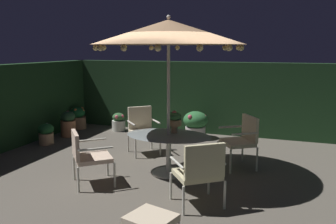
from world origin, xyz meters
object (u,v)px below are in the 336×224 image
(patio_chair_north, at_px, (142,127))
(potted_plant_front_corner, at_px, (46,134))
(patio_dining_table, at_px, (169,143))
(ottoman_footrest, at_px, (151,220))
(potted_plant_left_near, at_px, (68,124))
(patio_umbrella, at_px, (169,32))
(potted_plant_right_near, at_px, (195,124))
(potted_plant_back_center, at_px, (119,122))
(patio_chair_northeast, at_px, (87,154))
(potted_plant_right_far, at_px, (77,118))
(patio_chair_southeast, at_px, (242,137))
(patio_chair_east, at_px, (200,170))
(centerpiece_planter, at_px, (174,119))

(patio_chair_north, bearing_deg, potted_plant_front_corner, -176.15)
(patio_dining_table, xyz_separation_m, ottoman_footrest, (0.64, -2.38, -0.22))
(potted_plant_left_near, bearing_deg, potted_plant_front_corner, -92.12)
(patio_umbrella, relative_size, potted_plant_right_near, 4.11)
(potted_plant_back_center, bearing_deg, potted_plant_front_corner, -117.71)
(patio_chair_northeast, relative_size, ottoman_footrest, 1.52)
(patio_chair_northeast, xyz_separation_m, potted_plant_right_near, (0.86, 3.62, -0.17))
(patio_dining_table, bearing_deg, potted_plant_back_center, 131.76)
(potted_plant_right_near, height_order, potted_plant_right_far, potted_plant_right_near)
(patio_umbrella, distance_m, potted_plant_left_near, 4.36)
(patio_umbrella, distance_m, patio_chair_northeast, 2.45)
(patio_dining_table, relative_size, patio_chair_southeast, 1.56)
(patio_dining_table, height_order, patio_chair_northeast, patio_chair_northeast)
(potted_plant_left_near, bearing_deg, patio_chair_east, -34.11)
(patio_chair_northeast, xyz_separation_m, potted_plant_right_far, (-2.57, 3.51, -0.23))
(patio_chair_northeast, bearing_deg, patio_chair_north, 86.92)
(patio_dining_table, height_order, potted_plant_back_center, patio_dining_table)
(potted_plant_front_corner, bearing_deg, patio_chair_southeast, -1.07)
(centerpiece_planter, relative_size, patio_chair_southeast, 0.41)
(patio_umbrella, distance_m, potted_plant_right_far, 4.98)
(potted_plant_right_near, bearing_deg, centerpiece_planter, -83.61)
(patio_chair_east, bearing_deg, potted_plant_front_corner, 154.47)
(patio_chair_northeast, bearing_deg, potted_plant_right_near, 76.65)
(patio_dining_table, height_order, patio_chair_north, patio_chair_north)
(centerpiece_planter, bearing_deg, potted_plant_right_far, 147.13)
(patio_dining_table, height_order, potted_plant_right_near, patio_dining_table)
(centerpiece_planter, distance_m, potted_plant_right_far, 4.46)
(patio_umbrella, distance_m, potted_plant_back_center, 4.30)
(patio_dining_table, relative_size, potted_plant_right_near, 2.26)
(centerpiece_planter, bearing_deg, potted_plant_front_corner, 168.22)
(patio_chair_north, distance_m, potted_plant_back_center, 2.23)
(patio_dining_table, bearing_deg, patio_chair_north, 132.86)
(patio_chair_north, height_order, patio_chair_southeast, patio_chair_north)
(potted_plant_back_center, bearing_deg, potted_plant_right_near, -1.35)
(potted_plant_back_center, height_order, potted_plant_left_near, potted_plant_left_near)
(patio_dining_table, relative_size, potted_plant_front_corner, 3.11)
(patio_chair_northeast, distance_m, patio_chair_east, 1.98)
(ottoman_footrest, bearing_deg, patio_chair_north, 115.27)
(patio_chair_northeast, distance_m, ottoman_footrest, 2.26)
(potted_plant_right_near, bearing_deg, ottoman_footrest, -80.21)
(patio_chair_north, relative_size, potted_plant_left_near, 1.53)
(centerpiece_planter, bearing_deg, patio_chair_north, 139.48)
(patio_chair_northeast, height_order, potted_plant_right_near, patio_chair_northeast)
(patio_umbrella, bearing_deg, patio_chair_northeast, -139.13)
(patio_umbrella, bearing_deg, potted_plant_front_corner, 165.21)
(patio_chair_northeast, xyz_separation_m, potted_plant_left_near, (-2.27, 2.67, -0.20))
(patio_chair_north, bearing_deg, potted_plant_left_near, 164.27)
(patio_chair_northeast, height_order, potted_plant_front_corner, patio_chair_northeast)
(centerpiece_planter, height_order, patio_chair_northeast, centerpiece_planter)
(patio_chair_east, relative_size, patio_chair_southeast, 0.98)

